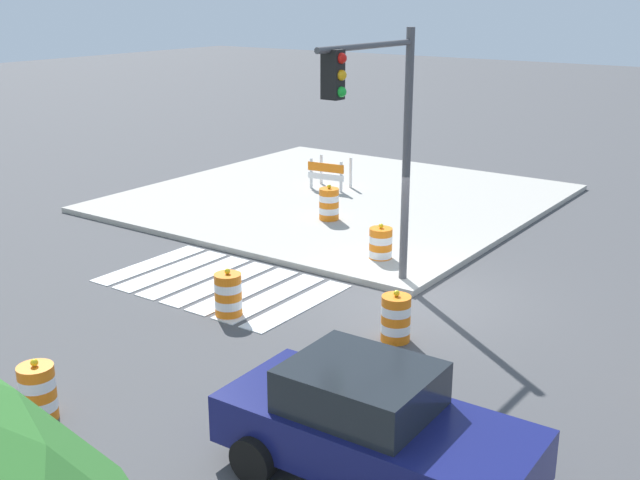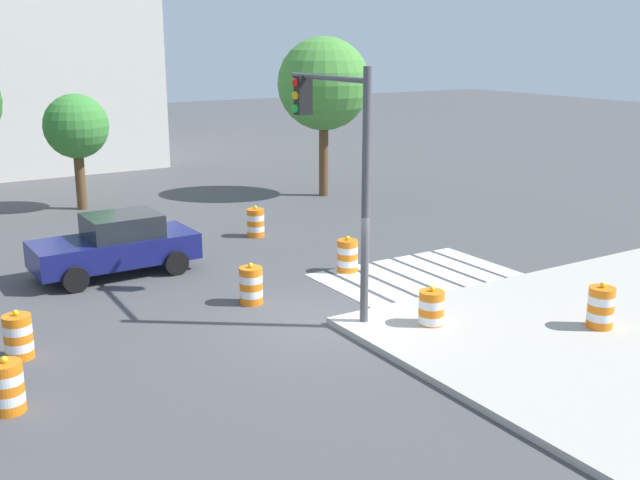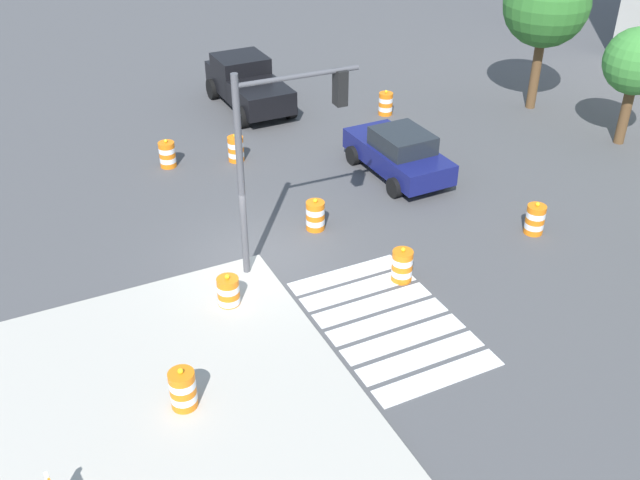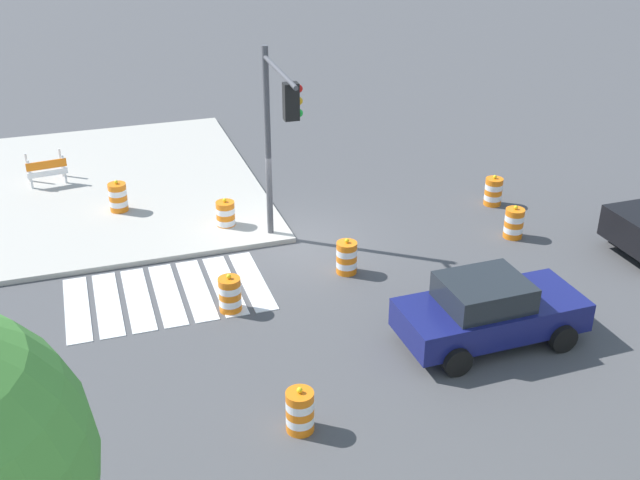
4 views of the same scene
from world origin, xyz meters
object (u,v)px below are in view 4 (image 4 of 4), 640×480
at_px(construction_barricade, 46,168).
at_px(traffic_barrel_near_corner, 300,411).
at_px(sports_car, 489,310).
at_px(traffic_barrel_lane_center, 230,294).
at_px(traffic_barrel_opposite_curb, 514,223).
at_px(traffic_barrel_crosswalk_end, 226,216).
at_px(traffic_barrel_on_sidewalk, 118,197).
at_px(traffic_light_pole, 277,122).
at_px(traffic_barrel_median_far, 493,191).
at_px(traffic_barrel_median_near, 347,257).

bearing_deg(construction_barricade, traffic_barrel_near_corner, 107.49).
xyz_separation_m(sports_car, traffic_barrel_lane_center, (5.39, -3.16, -0.36)).
bearing_deg(construction_barricade, sports_car, 126.88).
bearing_deg(traffic_barrel_opposite_curb, traffic_barrel_crosswalk_end, -21.76).
bearing_deg(sports_car, traffic_barrel_near_corner, 17.91).
bearing_deg(traffic_barrel_opposite_curb, traffic_barrel_on_sidewalk, -25.70).
bearing_deg(traffic_light_pole, traffic_barrel_median_far, -171.11).
bearing_deg(traffic_barrel_median_near, sports_car, 116.01).
relative_size(traffic_barrel_median_near, traffic_barrel_median_far, 1.00).
distance_m(traffic_barrel_crosswalk_end, traffic_barrel_lane_center, 4.64).
distance_m(traffic_barrel_crosswalk_end, construction_barricade, 7.12).
distance_m(traffic_barrel_median_far, construction_barricade, 14.84).
bearing_deg(traffic_barrel_median_near, traffic_barrel_median_far, -155.43).
height_order(traffic_barrel_lane_center, construction_barricade, construction_barricade).
distance_m(traffic_barrel_crosswalk_end, traffic_barrel_on_sidewalk, 3.62).
relative_size(traffic_barrel_near_corner, traffic_barrel_crosswalk_end, 1.00).
height_order(traffic_barrel_opposite_curb, construction_barricade, construction_barricade).
bearing_deg(traffic_barrel_lane_center, traffic_barrel_median_far, -158.73).
bearing_deg(construction_barricade, traffic_barrel_median_near, 131.13).
distance_m(traffic_barrel_crosswalk_end, traffic_barrel_median_far, 8.62).
distance_m(construction_barricade, traffic_light_pole, 9.92).
xyz_separation_m(traffic_barrel_lane_center, traffic_light_pole, (-1.98, -2.51, 3.46)).
relative_size(sports_car, traffic_barrel_lane_center, 4.25).
xyz_separation_m(traffic_barrel_opposite_curb, construction_barricade, (12.99, -8.20, 0.27)).
relative_size(traffic_barrel_opposite_curb, construction_barricade, 0.77).
bearing_deg(traffic_barrel_median_far, traffic_barrel_crosswalk_end, -5.94).
xyz_separation_m(traffic_barrel_lane_center, traffic_barrel_on_sidewalk, (2.10, -6.64, 0.15)).
bearing_deg(traffic_barrel_lane_center, sports_car, 149.63).
bearing_deg(traffic_barrel_crosswalk_end, traffic_barrel_on_sidewalk, -35.06).
relative_size(traffic_barrel_near_corner, traffic_barrel_on_sidewalk, 1.00).
bearing_deg(traffic_barrel_on_sidewalk, traffic_light_pole, 134.64).
relative_size(sports_car, traffic_barrel_crosswalk_end, 4.25).
bearing_deg(sports_car, traffic_barrel_crosswalk_end, -59.63).
xyz_separation_m(construction_barricade, traffic_light_pole, (-6.16, 7.08, 3.19)).
relative_size(traffic_barrel_near_corner, traffic_light_pole, 0.19).
height_order(traffic_barrel_crosswalk_end, traffic_light_pole, traffic_light_pole).
distance_m(traffic_barrel_crosswalk_end, traffic_barrel_median_near, 4.44).
relative_size(sports_car, traffic_light_pole, 0.79).
height_order(traffic_barrel_near_corner, traffic_barrel_on_sidewalk, traffic_barrel_on_sidewalk).
height_order(traffic_barrel_lane_center, traffic_barrel_opposite_curb, same).
xyz_separation_m(traffic_barrel_crosswalk_end, traffic_barrel_opposite_curb, (-7.95, 3.17, 0.00)).
distance_m(traffic_barrel_median_far, traffic_light_pole, 8.29).
xyz_separation_m(traffic_barrel_crosswalk_end, traffic_barrel_median_far, (-8.57, 0.89, 0.00)).
bearing_deg(traffic_light_pole, traffic_barrel_near_corner, 77.37).
relative_size(traffic_barrel_opposite_curb, traffic_light_pole, 0.19).
xyz_separation_m(sports_car, traffic_barrel_median_near, (1.99, -4.07, -0.36)).
distance_m(traffic_barrel_near_corner, traffic_barrel_opposite_curb, 10.47).
xyz_separation_m(traffic_barrel_median_near, traffic_barrel_lane_center, (3.40, 0.91, 0.00)).
height_order(traffic_barrel_on_sidewalk, traffic_light_pole, traffic_light_pole).
xyz_separation_m(sports_car, traffic_barrel_median_far, (-4.05, -6.83, -0.36)).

